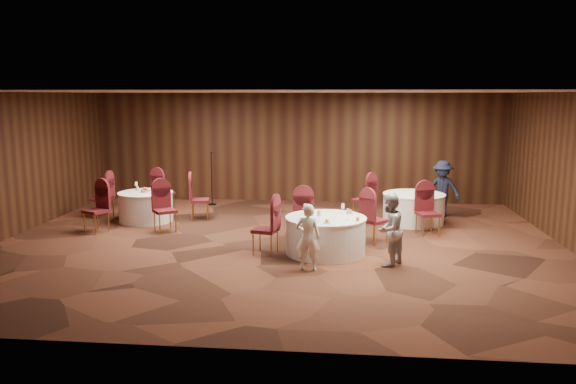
# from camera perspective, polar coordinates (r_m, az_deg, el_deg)

# --- Properties ---
(ground) EXTENTS (12.00, 12.00, 0.00)m
(ground) POSITION_cam_1_polar(r_m,az_deg,el_deg) (11.99, -1.05, -5.33)
(ground) COLOR black
(ground) RESTS_ON ground
(room_shell) EXTENTS (12.00, 12.00, 12.00)m
(room_shell) POSITION_cam_1_polar(r_m,az_deg,el_deg) (11.63, -1.08, 4.05)
(room_shell) COLOR silver
(room_shell) RESTS_ON ground
(table_main) EXTENTS (1.61, 1.61, 0.74)m
(table_main) POSITION_cam_1_polar(r_m,az_deg,el_deg) (11.27, 3.84, -4.37)
(table_main) COLOR white
(table_main) RESTS_ON ground
(table_left) EXTENTS (1.35, 1.35, 0.74)m
(table_left) POSITION_cam_1_polar(r_m,az_deg,el_deg) (14.51, -14.23, -1.44)
(table_left) COLOR white
(table_left) RESTS_ON ground
(table_right) EXTENTS (1.52, 1.52, 0.74)m
(table_right) POSITION_cam_1_polar(r_m,az_deg,el_deg) (14.20, 12.63, -1.62)
(table_right) COLOR white
(table_right) RESTS_ON ground
(chairs_main) EXTENTS (2.88, 1.90, 1.00)m
(chairs_main) POSITION_cam_1_polar(r_m,az_deg,el_deg) (11.86, 2.78, -3.02)
(chairs_main) COLOR #46120E
(chairs_main) RESTS_ON ground
(chairs_left) EXTENTS (3.14, 3.15, 1.00)m
(chairs_left) POSITION_cam_1_polar(r_m,az_deg,el_deg) (14.45, -14.24, -0.98)
(chairs_left) COLOR #46120E
(chairs_left) RESTS_ON ground
(chairs_right) EXTENTS (2.08, 2.23, 1.00)m
(chairs_right) POSITION_cam_1_polar(r_m,az_deg,el_deg) (13.72, 10.71, -1.41)
(chairs_right) COLOR #46120E
(chairs_right) RESTS_ON ground
(tabletop_main) EXTENTS (1.16, 1.07, 0.22)m
(tabletop_main) POSITION_cam_1_polar(r_m,az_deg,el_deg) (11.06, 4.64, -2.16)
(tabletop_main) COLOR silver
(tabletop_main) RESTS_ON table_main
(tabletop_left) EXTENTS (0.81, 0.76, 0.22)m
(tabletop_left) POSITION_cam_1_polar(r_m,az_deg,el_deg) (14.43, -14.29, 0.30)
(tabletop_left) COLOR silver
(tabletop_left) RESTS_ON table_left
(tabletop_right) EXTENTS (0.08, 0.08, 0.22)m
(tabletop_right) POSITION_cam_1_polar(r_m,az_deg,el_deg) (13.85, 13.63, 0.26)
(tabletop_right) COLOR silver
(tabletop_right) RESTS_ON table_right
(mic_stand) EXTENTS (0.24, 0.24, 1.53)m
(mic_stand) POSITION_cam_1_polar(r_m,az_deg,el_deg) (16.31, -7.74, 0.24)
(mic_stand) COLOR black
(mic_stand) RESTS_ON ground
(woman_a) EXTENTS (0.47, 0.32, 1.23)m
(woman_a) POSITION_cam_1_polar(r_m,az_deg,el_deg) (10.12, 2.04, -4.61)
(woman_a) COLOR white
(woman_a) RESTS_ON ground
(woman_b) EXTENTS (0.79, 0.84, 1.36)m
(woman_b) POSITION_cam_1_polar(r_m,az_deg,el_deg) (10.55, 10.22, -3.78)
(woman_b) COLOR #AAABAF
(woman_b) RESTS_ON ground
(man_c) EXTENTS (1.09, 0.92, 1.47)m
(man_c) POSITION_cam_1_polar(r_m,az_deg,el_deg) (15.09, 15.39, 0.32)
(man_c) COLOR black
(man_c) RESTS_ON ground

